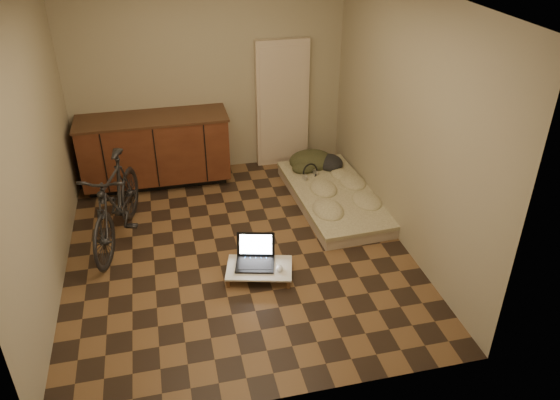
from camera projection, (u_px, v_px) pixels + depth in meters
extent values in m
cube|color=brown|center=(238.00, 249.00, 5.81)|extent=(3.50, 4.00, 0.00)
cube|color=tan|center=(208.00, 74.00, 6.84)|extent=(3.50, 0.00, 2.60)
cube|color=tan|center=(281.00, 260.00, 3.48)|extent=(3.50, 0.00, 2.60)
cube|color=tan|center=(36.00, 155.00, 4.81)|extent=(0.00, 4.00, 2.60)
cube|color=tan|center=(404.00, 121.00, 5.50)|extent=(0.00, 4.00, 2.60)
cube|color=black|center=(159.00, 178.00, 7.10)|extent=(1.70, 0.48, 0.10)
cube|color=#492114|center=(155.00, 149.00, 6.85)|extent=(1.80, 0.60, 0.78)
cube|color=#452919|center=(151.00, 118.00, 6.64)|extent=(1.84, 0.62, 0.03)
cube|color=beige|center=(282.00, 104.00, 7.20)|extent=(0.70, 0.10, 1.70)
imported|color=black|center=(115.00, 198.00, 5.70)|extent=(0.87, 1.69, 1.05)
cube|color=#C1AF9A|center=(334.00, 198.00, 6.63)|extent=(0.97, 1.90, 0.12)
cube|color=beige|center=(334.00, 193.00, 6.59)|extent=(0.99, 1.92, 0.04)
cube|color=brown|center=(228.00, 283.00, 5.25)|extent=(0.04, 0.04, 0.09)
cube|color=brown|center=(232.00, 261.00, 5.55)|extent=(0.04, 0.04, 0.09)
cube|color=brown|center=(288.00, 284.00, 5.24)|extent=(0.04, 0.04, 0.09)
cube|color=brown|center=(289.00, 262.00, 5.54)|extent=(0.04, 0.04, 0.09)
cube|color=white|center=(259.00, 268.00, 5.37)|extent=(0.72, 0.56, 0.02)
cube|color=black|center=(255.00, 265.00, 5.38)|extent=(0.43, 0.36, 0.02)
cube|color=black|center=(256.00, 244.00, 5.46)|extent=(0.39, 0.16, 0.24)
cube|color=white|center=(256.00, 244.00, 5.46)|extent=(0.33, 0.13, 0.20)
ellipsoid|color=silver|center=(279.00, 268.00, 5.32)|extent=(0.08, 0.12, 0.04)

